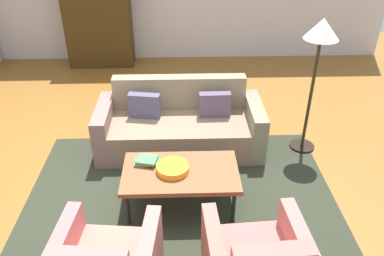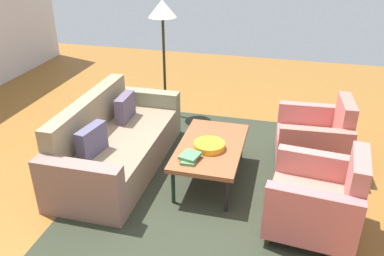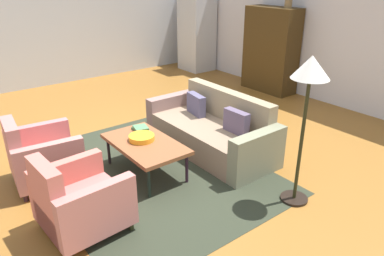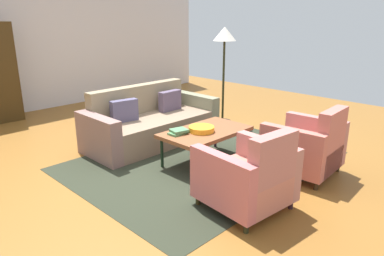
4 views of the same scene
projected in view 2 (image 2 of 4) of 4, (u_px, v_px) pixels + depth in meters
The scene contains 9 objects.
ground_plane at pixel (159, 195), 4.29m from camera, with size 10.81×10.81×0.00m, color brown.
area_rug at pixel (206, 178), 4.58m from camera, with size 3.40×2.60×0.01m, color #2C3123.
couch at pixel (113, 145), 4.71m from camera, with size 2.10×0.90×0.86m.
coffee_table at pixel (211, 148), 4.39m from camera, with size 1.20×0.70×0.45m.
armchair_left at pixel (321, 202), 3.64m from camera, with size 0.87×0.87×0.88m.
armchair_right at pixel (317, 141), 4.68m from camera, with size 0.85×0.85×0.88m.
fruit_bowl at pixel (209, 146), 4.28m from camera, with size 0.34×0.34×0.07m, color orange.
book_stack at pixel (190, 157), 4.09m from camera, with size 0.28×0.22×0.06m.
floor_lamp at pixel (163, 20), 5.55m from camera, with size 0.40×0.40×1.72m.
Camera 2 is at (-3.30, -1.22, 2.60)m, focal length 36.91 mm.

